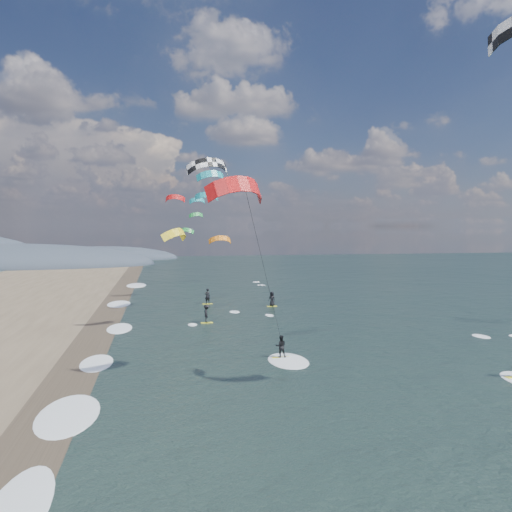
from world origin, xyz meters
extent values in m
plane|color=black|center=(0.00, 0.00, 0.00)|extent=(260.00, 260.00, 0.00)
cube|color=#382D23|center=(-12.00, 10.00, 0.00)|extent=(3.00, 240.00, 0.00)
ellipsoid|color=#3D4756|center=(-40.00, 100.00, 0.00)|extent=(64.00, 24.00, 10.00)
ellipsoid|color=#3D4756|center=(-22.00, 120.00, 0.00)|extent=(40.00, 18.00, 7.00)
cube|color=yellow|center=(1.07, 13.96, 0.03)|extent=(1.17, 0.36, 0.05)
imported|color=black|center=(1.07, 13.96, 0.80)|extent=(0.78, 0.64, 1.48)
ellipsoid|color=white|center=(1.37, 13.16, 0.00)|extent=(2.60, 4.20, 0.12)
cylinder|color=black|center=(-0.68, 10.96, 6.19)|extent=(0.02, 0.02, 11.99)
cube|color=yellow|center=(-2.69, 27.04, 0.03)|extent=(1.10, 0.35, 0.05)
imported|color=black|center=(-2.69, 27.04, 0.88)|extent=(0.70, 1.12, 1.66)
cube|color=yellow|center=(5.23, 35.05, 0.03)|extent=(1.10, 0.35, 0.05)
imported|color=black|center=(5.23, 35.05, 0.85)|extent=(0.92, 0.90, 1.59)
cube|color=yellow|center=(-1.59, 38.11, 0.03)|extent=(1.10, 0.35, 0.05)
imported|color=black|center=(-1.59, 38.11, 0.91)|extent=(0.72, 0.58, 1.72)
ellipsoid|color=white|center=(-10.80, -2.00, 0.00)|extent=(2.40, 5.40, 0.11)
ellipsoid|color=white|center=(-10.80, 6.00, 0.00)|extent=(2.40, 5.40, 0.11)
ellipsoid|color=white|center=(-10.80, 15.00, 0.00)|extent=(2.40, 5.40, 0.11)
ellipsoid|color=white|center=(-10.80, 26.00, 0.00)|extent=(2.40, 5.40, 0.11)
ellipsoid|color=white|center=(-10.80, 40.00, 0.00)|extent=(2.40, 5.40, 0.11)
ellipsoid|color=white|center=(-10.80, 58.00, 0.00)|extent=(2.40, 5.40, 0.11)
camera|label=1|loc=(-6.81, -18.12, 8.83)|focal=35.00mm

